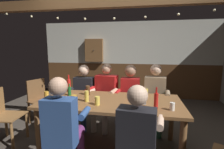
{
  "coord_description": "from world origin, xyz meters",
  "views": [
    {
      "loc": [
        0.45,
        -2.53,
        1.54
      ],
      "look_at": [
        0.0,
        -0.03,
        1.13
      ],
      "focal_mm": 27.41,
      "sensor_mm": 36.0,
      "label": 1
    }
  ],
  "objects": [
    {
      "name": "back_wall_wainscot",
      "position": [
        0.0,
        2.79,
        0.52
      ],
      "size": [
        5.36,
        0.12,
        1.03
      ],
      "primitive_type": "cube",
      "color": "brown",
      "rests_on": "ground_plane"
    },
    {
      "name": "pint_glass_4",
      "position": [
        -0.44,
        -0.46,
        0.84
      ],
      "size": [
        0.08,
        0.08,
        0.15
      ],
      "primitive_type": "cylinder",
      "color": "gold",
      "rests_on": "dining_table"
    },
    {
      "name": "person_3",
      "position": [
        0.68,
        0.58,
        0.68
      ],
      "size": [
        0.55,
        0.53,
        1.24
      ],
      "rotation": [
        0.0,
        0.0,
        3.03
      ],
      "color": "#997F60",
      "rests_on": "ground_plane"
    },
    {
      "name": "pint_glass_6",
      "position": [
        -0.96,
        0.28,
        0.84
      ],
      "size": [
        0.07,
        0.07,
        0.16
      ],
      "primitive_type": "cylinder",
      "color": "gold",
      "rests_on": "dining_table"
    },
    {
      "name": "person_2",
      "position": [
        0.23,
        0.58,
        0.67
      ],
      "size": [
        0.49,
        0.52,
        1.21
      ],
      "rotation": [
        0.0,
        0.0,
        3.13
      ],
      "color": "#AD1919",
      "rests_on": "ground_plane"
    },
    {
      "name": "string_lights",
      "position": [
        0.0,
        0.16,
        2.03
      ],
      "size": [
        3.79,
        0.04,
        0.16
      ],
      "color": "#F9EAB2"
    },
    {
      "name": "person_0",
      "position": [
        -0.69,
        0.57,
        0.66
      ],
      "size": [
        0.53,
        0.53,
        1.2
      ],
      "rotation": [
        0.0,
        0.0,
        3.14
      ],
      "color": "black",
      "rests_on": "ground_plane"
    },
    {
      "name": "chair_empty_near_left",
      "position": [
        -1.61,
        0.55,
        0.48
      ],
      "size": [
        0.58,
        0.58,
        0.88
      ],
      "rotation": [
        0.0,
        0.0,
        -1.97
      ],
      "color": "brown",
      "rests_on": "ground_plane"
    },
    {
      "name": "ceiling_beam",
      "position": [
        0.0,
        0.21,
        2.22
      ],
      "size": [
        4.82,
        0.14,
        0.16
      ],
      "primitive_type": "cube",
      "color": "brown"
    },
    {
      "name": "wall_dart_cabinet",
      "position": [
        -1.06,
        2.66,
        1.44
      ],
      "size": [
        0.56,
        0.15,
        0.7
      ],
      "color": "brown"
    },
    {
      "name": "person_4",
      "position": [
        -0.41,
        -0.84,
        0.67
      ],
      "size": [
        0.5,
        0.53,
        1.23
      ],
      "rotation": [
        0.0,
        0.0,
        0.04
      ],
      "color": "#2D4C84",
      "rests_on": "ground_plane"
    },
    {
      "name": "pint_glass_7",
      "position": [
        -0.93,
        -0.3,
        0.83
      ],
      "size": [
        0.06,
        0.06,
        0.13
      ],
      "primitive_type": "cylinder",
      "color": "gold",
      "rests_on": "dining_table"
    },
    {
      "name": "table_candle",
      "position": [
        0.45,
        0.12,
        0.8
      ],
      "size": [
        0.04,
        0.04,
        0.08
      ],
      "primitive_type": "cylinder",
      "color": "#F9E08C",
      "rests_on": "dining_table"
    },
    {
      "name": "dining_table",
      "position": [
        0.0,
        -0.14,
        0.67
      ],
      "size": [
        2.05,
        0.98,
        0.76
      ],
      "color": "brown",
      "rests_on": "ground_plane"
    },
    {
      "name": "pint_glass_5",
      "position": [
        -0.14,
        -0.38,
        0.82
      ],
      "size": [
        0.07,
        0.07,
        0.12
      ],
      "primitive_type": "cylinder",
      "color": "#E5C64C",
      "rests_on": "dining_table"
    },
    {
      "name": "pint_glass_0",
      "position": [
        0.83,
        -0.4,
        0.81
      ],
      "size": [
        0.06,
        0.06,
        0.1
      ],
      "primitive_type": "cylinder",
      "color": "white",
      "rests_on": "dining_table"
    },
    {
      "name": "pint_glass_3",
      "position": [
        -0.42,
        0.07,
        0.84
      ],
      "size": [
        0.07,
        0.07,
        0.16
      ],
      "primitive_type": "cylinder",
      "color": "#4C2D19",
      "rests_on": "dining_table"
    },
    {
      "name": "bottle_0",
      "position": [
        -0.82,
        0.23,
        0.88
      ],
      "size": [
        0.06,
        0.06,
        0.3
      ],
      "color": "red",
      "rests_on": "dining_table"
    },
    {
      "name": "ground_plane",
      "position": [
        0.0,
        0.0,
        0.0
      ],
      "size": [
        6.56,
        6.56,
        0.0
      ],
      "primitive_type": "plane",
      "color": "#423A33"
    },
    {
      "name": "back_wall_upper",
      "position": [
        0.0,
        2.79,
        1.67
      ],
      "size": [
        5.36,
        0.12,
        1.27
      ],
      "primitive_type": "cube",
      "color": "beige"
    },
    {
      "name": "pint_glass_2",
      "position": [
        -0.33,
        -0.26,
        0.84
      ],
      "size": [
        0.06,
        0.06,
        0.16
      ],
      "primitive_type": "cylinder",
      "color": "#E5C64C",
      "rests_on": "dining_table"
    },
    {
      "name": "plate_0",
      "position": [
        -0.66,
        -0.27,
        0.77
      ],
      "size": [
        0.27,
        0.27,
        0.01
      ],
      "primitive_type": "cylinder",
      "color": "white",
      "rests_on": "dining_table"
    },
    {
      "name": "bottle_2",
      "position": [
        -0.71,
        0.0,
        0.84
      ],
      "size": [
        0.05,
        0.05,
        0.2
      ],
      "color": "#195923",
      "rests_on": "dining_table"
    },
    {
      "name": "bottle_1",
      "position": [
        0.63,
        -0.38,
        0.87
      ],
      "size": [
        0.05,
        0.05,
        0.28
      ],
      "color": "red",
      "rests_on": "dining_table"
    },
    {
      "name": "person_1",
      "position": [
        -0.24,
        0.58,
        0.67
      ],
      "size": [
        0.59,
        0.58,
        1.23
      ],
      "rotation": [
        0.0,
        0.0,
        2.96
      ],
      "color": "#AD1919",
      "rests_on": "ground_plane"
    },
    {
      "name": "person_5",
      "position": [
        0.42,
        -0.85,
        0.65
      ],
      "size": [
        0.55,
        0.53,
        1.18
      ],
      "rotation": [
        0.0,
        0.0,
        -0.13
      ],
      "color": "black",
      "rests_on": "ground_plane"
    },
    {
      "name": "condiment_caddy",
      "position": [
        0.44,
        -0.2,
        0.79
      ],
      "size": [
        0.14,
        0.1,
        0.05
      ],
      "primitive_type": "cube",
      "color": "#B2B7BC",
      "rests_on": "dining_table"
    },
    {
      "name": "chair_empty_near_right",
      "position": [
        -1.73,
        -0.29,
        0.48
      ],
      "size": [
        0.48,
        0.48,
        0.88
      ],
      "rotation": [
        0.0,
        0.0,
        -1.48
      ],
      "color": "brown",
      "rests_on": "ground_plane"
    },
    {
      "name": "pint_glass_1",
      "position": [
        0.51,
        0.24,
        0.81
      ],
      "size": [
        0.08,
        0.08,
        0.1
      ],
      "primitive_type": "cylinder",
      "color": "#E5C64C",
      "rests_on": "dining_table"
    }
  ]
}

